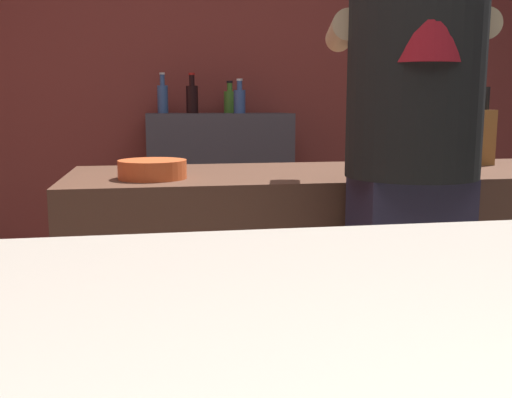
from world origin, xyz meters
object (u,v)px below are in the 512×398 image
at_px(bartender, 412,147).
at_px(knife_block, 478,136).
at_px(bottle_vinegar, 240,100).
at_px(bottle_soy, 192,98).
at_px(bottle_hot_sauce, 230,101).
at_px(bottle_olive_oil, 163,98).
at_px(mixing_bowl, 152,169).
at_px(chefs_knife, 436,169).

xyz_separation_m(bartender, knife_block, (0.51, 0.55, -0.00)).
xyz_separation_m(knife_block, bottle_vinegar, (-0.71, 1.13, 0.14)).
bearing_deg(bottle_vinegar, bottle_soy, 164.98).
distance_m(bartender, bottle_soy, 1.81).
relative_size(bottle_hot_sauce, bottle_olive_oil, 0.82).
xyz_separation_m(bartender, mixing_bowl, (-0.66, 0.34, -0.08)).
bearing_deg(knife_block, chefs_knife, -147.54).
xyz_separation_m(chefs_knife, bottle_olive_oil, (-0.88, 1.40, 0.25)).
bearing_deg(bottle_olive_oil, bottle_hot_sauce, 6.69).
distance_m(mixing_bowl, bottle_soy, 1.44).
bearing_deg(bottle_hot_sauce, bartender, -82.96).
bearing_deg(knife_block, bottle_hot_sauce, 119.85).
bearing_deg(mixing_bowl, knife_block, 10.12).
height_order(bartender, bottle_olive_oil, bartender).
bearing_deg(bottle_vinegar, bartender, -83.24).
height_order(bottle_olive_oil, bottle_vinegar, bottle_olive_oil).
relative_size(bottle_soy, bottle_olive_oil, 0.99).
relative_size(knife_block, bottle_soy, 1.33).
bearing_deg(bottle_soy, knife_block, -51.23).
relative_size(chefs_knife, bottle_olive_oil, 1.12).
distance_m(bartender, chefs_knife, 0.50).
height_order(mixing_bowl, bottle_hot_sauce, bottle_hot_sauce).
xyz_separation_m(chefs_knife, bottle_soy, (-0.73, 1.34, 0.25)).
bearing_deg(bottle_olive_oil, chefs_knife, -57.75).
bearing_deg(bottle_hot_sauce, bottle_vinegar, -80.11).
xyz_separation_m(knife_block, mixing_bowl, (-1.17, -0.21, -0.08)).
bearing_deg(bottle_soy, bottle_vinegar, -15.02).
xyz_separation_m(mixing_bowl, bottle_olive_oil, (0.06, 1.46, 0.23)).
bearing_deg(bottle_soy, bottle_hot_sauce, 23.98).
bearing_deg(bottle_olive_oil, mixing_bowl, -92.33).
bearing_deg(bottle_olive_oil, bartender, -71.56).
xyz_separation_m(mixing_bowl, chefs_knife, (0.94, 0.06, -0.02)).
bearing_deg(bottle_olive_oil, bottle_vinegar, -16.59).
height_order(mixing_bowl, chefs_knife, mixing_bowl).
relative_size(bartender, bottle_olive_oil, 8.15).
height_order(bartender, bottle_hot_sauce, bartender).
distance_m(mixing_bowl, bottle_olive_oil, 1.48).
bearing_deg(mixing_bowl, bottle_olive_oil, 87.67).
bearing_deg(knife_block, bartender, -132.93).
height_order(knife_block, bottle_olive_oil, bottle_olive_oil).
xyz_separation_m(bartender, bottle_hot_sauce, (-0.23, 1.85, 0.13)).
distance_m(chefs_knife, bottle_soy, 1.55).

